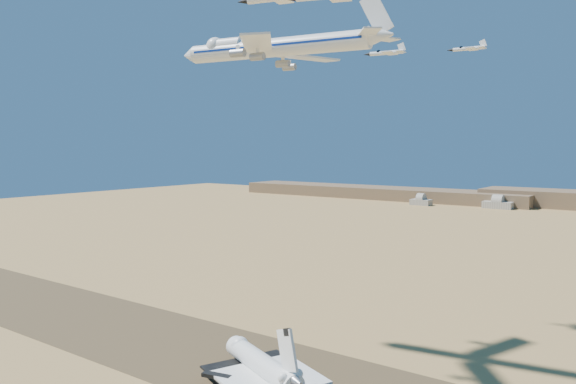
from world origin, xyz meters
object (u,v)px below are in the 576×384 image
Objects in this scene: chase_jet_d at (468,48)px; chase_jet_c at (386,53)px; shuttle at (261,367)px; carrier_747 at (270,48)px.

chase_jet_c is at bearing -151.57° from chase_jet_d.
chase_jet_d reaches higher than shuttle.
chase_jet_d is (24.72, 89.86, 96.12)m from shuttle.
chase_jet_d is at bearing 97.47° from shuttle.
chase_jet_d is at bearing 26.25° from chase_jet_c.
carrier_747 reaches higher than shuttle.
carrier_747 is at bearing -112.98° from chase_jet_c.
chase_jet_c reaches higher than shuttle.
carrier_747 is 5.05× the size of chase_jet_d.
shuttle is 2.62× the size of chase_jet_c.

